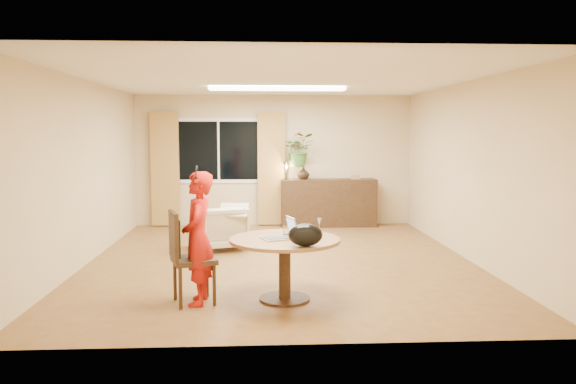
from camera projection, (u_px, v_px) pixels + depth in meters
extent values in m
plane|color=brown|center=(280.00, 261.00, 8.15)|extent=(6.50, 6.50, 0.00)
plane|color=white|center=(280.00, 79.00, 7.88)|extent=(6.50, 6.50, 0.00)
plane|color=tan|center=(274.00, 160.00, 11.24)|extent=(5.50, 0.00, 5.50)
plane|color=tan|center=(85.00, 172.00, 7.87)|extent=(0.00, 6.50, 6.50)
plane|color=tan|center=(469.00, 171.00, 8.16)|extent=(0.00, 6.50, 6.50)
cube|color=white|center=(219.00, 151.00, 11.15)|extent=(1.70, 0.02, 1.30)
cube|color=black|center=(219.00, 151.00, 11.14)|extent=(1.55, 0.01, 1.15)
cube|color=white|center=(219.00, 151.00, 11.14)|extent=(0.04, 0.01, 1.15)
cube|color=olive|center=(165.00, 169.00, 11.05)|extent=(0.55, 0.08, 2.25)
cube|color=olive|center=(271.00, 169.00, 11.16)|extent=(0.55, 0.08, 2.25)
cube|color=white|center=(277.00, 89.00, 9.07)|extent=(2.20, 0.35, 0.05)
cylinder|color=brown|center=(285.00, 240.00, 6.17)|extent=(1.22, 1.22, 0.04)
cylinder|color=black|center=(285.00, 271.00, 6.21)|extent=(0.13, 0.13, 0.66)
cylinder|color=black|center=(285.00, 299.00, 6.24)|extent=(0.56, 0.56, 0.03)
imported|color=red|center=(198.00, 238.00, 6.04)|extent=(0.53, 0.35, 1.44)
imported|color=beige|center=(221.00, 227.00, 8.96)|extent=(0.96, 0.97, 0.70)
cube|color=black|center=(328.00, 203.00, 11.15)|extent=(1.88, 0.46, 0.94)
imported|color=black|center=(303.00, 173.00, 11.06)|extent=(0.25, 0.25, 0.25)
imported|color=#235C22|center=(299.00, 150.00, 11.01)|extent=(0.60, 0.53, 0.66)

